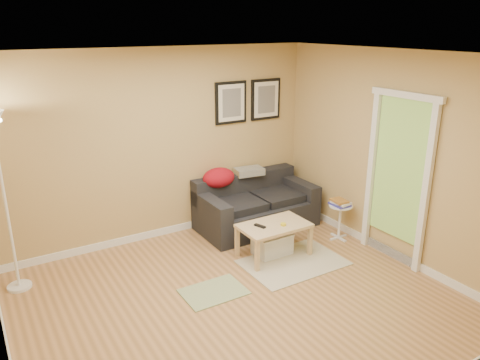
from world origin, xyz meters
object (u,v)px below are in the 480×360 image
(storage_bin, at_px, (272,244))
(side_table, at_px, (340,222))
(sofa, at_px, (257,203))
(coffee_table, at_px, (274,240))
(floor_lamp, at_px, (6,209))
(book_stack, at_px, (340,202))

(storage_bin, bearing_deg, side_table, -5.27)
(storage_bin, bearing_deg, sofa, 70.17)
(coffee_table, xyz_separation_m, storage_bin, (0.01, 0.05, -0.07))
(storage_bin, bearing_deg, coffee_table, -100.88)
(floor_lamp, bearing_deg, side_table, -12.92)
(side_table, xyz_separation_m, book_stack, (-0.02, 0.00, 0.29))
(sofa, relative_size, book_stack, 6.49)
(storage_bin, xyz_separation_m, book_stack, (1.05, -0.10, 0.40))
(coffee_table, xyz_separation_m, floor_lamp, (-2.94, 0.87, 0.75))
(sofa, bearing_deg, floor_lamp, -179.81)
(side_table, height_order, floor_lamp, floor_lamp)
(sofa, distance_m, coffee_table, 0.94)
(book_stack, relative_size, floor_lamp, 0.13)
(storage_bin, height_order, floor_lamp, floor_lamp)
(coffee_table, xyz_separation_m, book_stack, (1.06, -0.05, 0.32))
(book_stack, bearing_deg, side_table, -13.36)
(coffee_table, distance_m, book_stack, 1.11)
(sofa, bearing_deg, coffee_table, -109.39)
(sofa, height_order, storage_bin, sofa)
(coffee_table, xyz_separation_m, side_table, (1.08, -0.05, 0.03))
(coffee_table, height_order, side_table, side_table)
(sofa, bearing_deg, storage_bin, -109.83)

